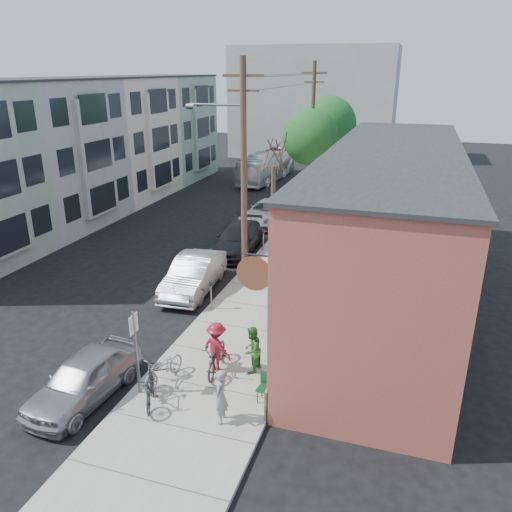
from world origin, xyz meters
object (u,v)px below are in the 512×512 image
(parking_meter_near, at_px, (211,291))
(parked_bike_b, at_px, (164,369))
(utility_pole_near, at_px, (243,169))
(tree_leafy_far, at_px, (328,125))
(car_1, at_px, (194,274))
(car_2, at_px, (238,239))
(patron_grey, at_px, (221,396))
(patio_chair_b, at_px, (265,388))
(car_0, at_px, (84,378))
(tree_bare, at_px, (273,210))
(parked_bike_a, at_px, (150,387))
(bus, at_px, (267,166))
(sign_post, at_px, (136,345))
(patron_green, at_px, (252,350))
(tree_leafy_mid, at_px, (311,138))
(patio_chair_a, at_px, (287,345))
(parking_meter_far, at_px, (263,237))
(car_3, at_px, (267,213))
(cyclist, at_px, (217,347))

(parking_meter_near, distance_m, parked_bike_b, 5.35)
(utility_pole_near, xyz_separation_m, tree_leafy_far, (0.41, 19.63, 0.02))
(car_1, bearing_deg, car_2, 84.26)
(tree_leafy_far, distance_m, patron_grey, 30.32)
(car_2, bearing_deg, car_1, -96.93)
(parking_meter_near, bearing_deg, car_2, 101.21)
(patio_chair_b, relative_size, car_0, 0.21)
(tree_bare, distance_m, tree_leafy_far, 16.21)
(parked_bike_a, relative_size, bus, 0.19)
(patron_grey, bearing_deg, parking_meter_near, -161.03)
(sign_post, bearing_deg, car_1, 102.18)
(sign_post, distance_m, car_1, 8.05)
(patron_green, bearing_deg, parked_bike_a, -33.55)
(patron_green, height_order, parked_bike_a, patron_green)
(parking_meter_near, relative_size, tree_leafy_mid, 0.18)
(tree_leafy_mid, bearing_deg, patron_green, -83.01)
(patron_green, bearing_deg, car_0, -48.78)
(car_0, bearing_deg, utility_pole_near, 85.62)
(patio_chair_a, xyz_separation_m, car_2, (-5.40, 9.92, 0.16))
(patron_green, bearing_deg, sign_post, -43.99)
(car_1, bearing_deg, tree_leafy_far, 80.01)
(parking_meter_near, height_order, patio_chair_a, parking_meter_near)
(patron_grey, relative_size, parked_bike_b, 0.89)
(parking_meter_near, distance_m, tree_leafy_mid, 17.16)
(parking_meter_far, height_order, car_0, car_0)
(patron_grey, bearing_deg, tree_leafy_far, 178.92)
(car_2, bearing_deg, patron_grey, -77.69)
(sign_post, distance_m, patron_grey, 3.07)
(parked_bike_b, relative_size, car_3, 0.35)
(parking_meter_near, xyz_separation_m, tree_bare, (0.55, 7.41, 1.56))
(car_2, bearing_deg, tree_bare, -3.02)
(sign_post, xyz_separation_m, bus, (-5.40, 32.01, -0.53))
(cyclist, height_order, car_0, cyclist)
(sign_post, distance_m, patio_chair_a, 5.31)
(tree_leafy_far, bearing_deg, tree_leafy_mid, -90.00)
(utility_pole_near, relative_size, cyclist, 5.73)
(parked_bike_a, bearing_deg, parking_meter_near, 72.59)
(tree_leafy_mid, height_order, car_2, tree_leafy_mid)
(parked_bike_a, height_order, parked_bike_b, parked_bike_a)
(tree_leafy_far, bearing_deg, patio_chair_b, -83.22)
(patio_chair_a, height_order, parked_bike_b, parked_bike_b)
(parking_meter_near, relative_size, tree_bare, 0.26)
(cyclist, bearing_deg, patio_chair_b, 172.77)
(sign_post, height_order, car_1, sign_post)
(patron_grey, relative_size, car_0, 0.39)
(patron_grey, xyz_separation_m, parked_bike_a, (-2.33, 0.13, -0.30))
(patio_chair_a, relative_size, bus, 0.09)
(patio_chair_b, bearing_deg, parked_bike_a, -152.71)
(car_1, bearing_deg, parked_bike_b, -77.42)
(car_0, relative_size, bus, 0.46)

